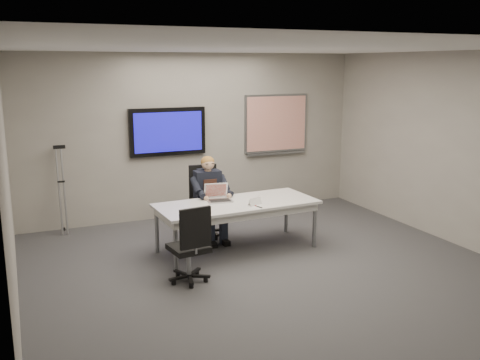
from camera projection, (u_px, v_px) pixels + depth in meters
name	position (u px, v px, depth m)	size (l,w,h in m)	color
floor	(273.00, 273.00, 6.82)	(6.00, 6.00, 0.02)	#3C3C3E
ceiling	(276.00, 47.00, 6.22)	(6.00, 6.00, 0.02)	white
wall_back	(195.00, 136.00, 9.21)	(6.00, 0.02, 2.80)	gray
wall_front	(464.00, 237.00, 3.83)	(6.00, 0.02, 2.80)	gray
wall_left	(7.00, 187.00, 5.36)	(0.02, 6.00, 2.80)	gray
wall_right	(460.00, 150.00, 7.68)	(0.02, 6.00, 2.80)	gray
conference_table	(237.00, 208.00, 7.55)	(2.31, 1.05, 0.70)	silver
tv_display	(168.00, 132.00, 8.95)	(1.30, 0.09, 0.80)	black
whiteboard	(276.00, 124.00, 9.76)	(1.25, 0.08, 1.10)	gray
office_chair_far	(206.00, 214.00, 8.26)	(0.55, 0.55, 1.09)	black
office_chair_near	(190.00, 259.00, 6.46)	(0.52, 0.52, 0.98)	black
seated_person	(212.00, 207.00, 8.01)	(0.39, 0.68, 1.26)	#202635
crutch	(61.00, 188.00, 8.29)	(0.20, 0.34, 1.45)	#9B9DA2
laptop	(218.00, 196.00, 7.63)	(0.37, 0.36, 0.24)	silver
name_tent	(255.00, 201.00, 7.42)	(0.23, 0.06, 0.09)	white
pen	(259.00, 207.00, 7.29)	(0.01, 0.01, 0.15)	black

